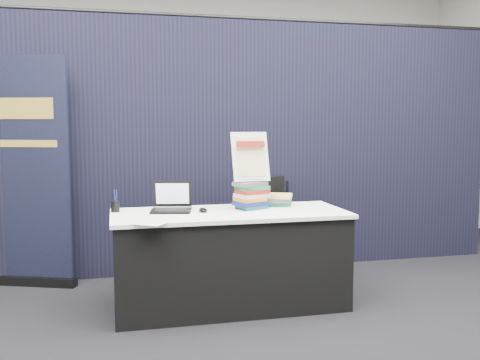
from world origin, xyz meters
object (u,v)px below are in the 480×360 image
display_table (230,259)px  pullup_banner (26,185)px  book_stack_short (278,200)px  info_sign (250,157)px  laptop (170,204)px  stacking_chair (272,222)px  book_stack_tall (251,195)px

display_table → pullup_banner: pullup_banner is taller
book_stack_short → info_sign: bearing=-165.2°
info_sign → laptop: bearing=176.2°
info_sign → pullup_banner: pullup_banner is taller
laptop → info_sign: size_ratio=0.83×
laptop → pullup_banner: size_ratio=0.17×
stacking_chair → book_stack_tall: bearing=-144.3°
display_table → laptop: size_ratio=5.33×
info_sign → stacking_chair: info_sign is taller
laptop → book_stack_short: bearing=16.4°
laptop → book_stack_tall: laptop is taller
display_table → laptop: (-0.44, 0.11, 0.43)m
display_table → laptop: bearing=165.5°
laptop → pullup_banner: 1.44m
book_stack_tall → info_sign: 0.30m
book_stack_tall → stacking_chair: book_stack_tall is taller
laptop → book_stack_short: size_ratio=1.21×
book_stack_tall → stacking_chair: size_ratio=0.29×
book_stack_tall → book_stack_short: book_stack_tall is taller
display_table → stacking_chair: bearing=52.0°
info_sign → pullup_banner: (-1.81, 0.82, -0.27)m
book_stack_tall → laptop: bearing=178.0°
book_stack_short → stacking_chair: 0.61m
info_sign → book_stack_tall: bearing=-94.5°
display_table → stacking_chair: (0.56, 0.72, 0.14)m
info_sign → pullup_banner: bearing=151.0°
book_stack_tall → display_table: bearing=-154.7°
book_stack_short → stacking_chair: (0.11, 0.53, -0.29)m
info_sign → pullup_banner: 2.01m
laptop → stacking_chair: bearing=42.6°
display_table → stacking_chair: size_ratio=1.96×
info_sign → display_table: bearing=-152.4°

